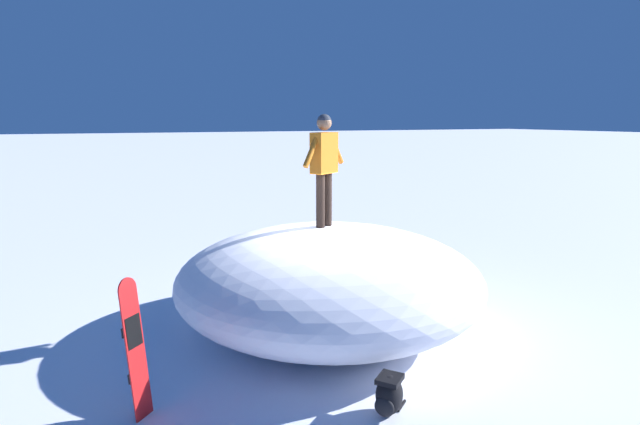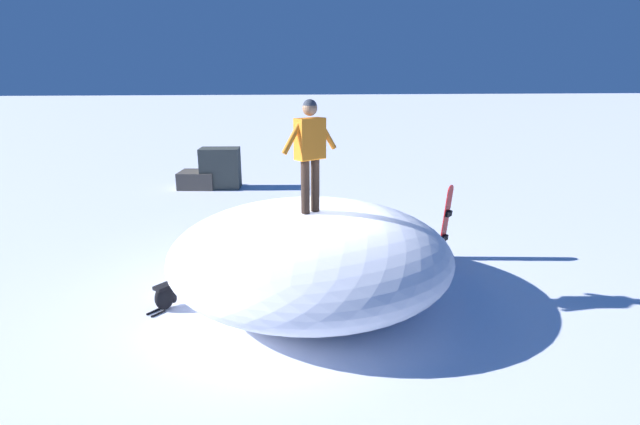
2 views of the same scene
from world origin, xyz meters
name	(u,v)px [view 2 (image 2 of 2)]	position (x,y,z in m)	size (l,w,h in m)	color
ground	(309,296)	(0.00, 0.00, 0.00)	(240.00, 240.00, 0.00)	white
snow_mound	(311,253)	(0.02, 0.03, 0.81)	(4.81, 4.78, 1.63)	white
snowboarder_standing	(310,145)	(0.29, -0.01, 2.70)	(0.61, 0.95, 1.77)	black
snowboard_primary_upright	(446,221)	(-1.33, 3.05, 0.84)	(0.30, 0.30, 1.63)	red
backpack_near	(315,237)	(-2.47, 0.43, 0.24)	(0.51, 0.55, 0.47)	black
backpack_far	(165,296)	(0.13, -2.43, 0.23)	(0.49, 0.49, 0.44)	black
rock_outcrop	(213,172)	(-9.06, -2.28, 0.57)	(1.29, 2.23, 1.41)	#46423C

